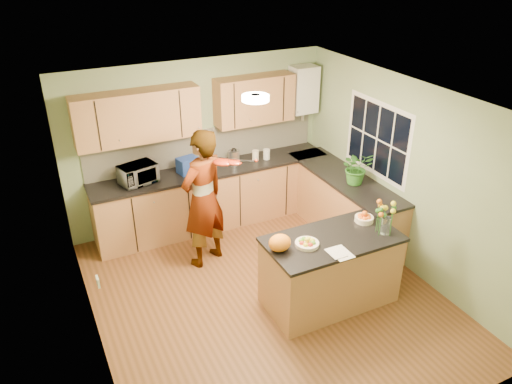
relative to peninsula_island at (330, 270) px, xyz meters
name	(u,v)px	position (x,y,z in m)	size (l,w,h in m)	color
floor	(266,296)	(-0.65, 0.41, -0.46)	(4.50, 4.50, 0.00)	brown
ceiling	(268,102)	(-0.65, 0.41, 2.04)	(4.00, 4.50, 0.02)	silver
wall_back	(198,143)	(-0.65, 2.66, 0.79)	(4.00, 0.02, 2.50)	gray
wall_front	(400,335)	(-0.65, -1.84, 0.79)	(4.00, 0.02, 2.50)	gray
wall_left	(86,252)	(-2.65, 0.41, 0.79)	(0.02, 4.50, 2.50)	gray
wall_right	(404,176)	(1.35, 0.41, 0.79)	(0.02, 4.50, 2.50)	gray
back_counter	(214,196)	(-0.55, 2.36, 0.01)	(3.64, 0.62, 0.94)	#A87343
right_counter	(342,205)	(1.05, 1.26, 0.02)	(0.62, 2.24, 0.94)	#A87343
splashback	(205,145)	(-0.55, 2.64, 0.74)	(3.60, 0.02, 0.52)	beige
upper_cabinets	(189,109)	(-0.82, 2.49, 1.39)	(3.20, 0.34, 0.70)	#A87343
boiler	(303,90)	(1.05, 2.50, 1.44)	(0.40, 0.30, 0.86)	white
window_right	(377,139)	(1.34, 1.01, 1.09)	(0.01, 1.30, 1.05)	white
light_switch	(98,282)	(-2.63, -0.19, 0.84)	(0.02, 0.09, 0.09)	white
ceiling_lamp	(255,98)	(-0.65, 0.71, 2.01)	(0.30, 0.30, 0.07)	#FFEABF
peninsula_island	(330,270)	(0.00, 0.00, 0.00)	(1.59, 0.81, 0.91)	#A87343
fruit_dish	(307,242)	(-0.35, 0.00, 0.49)	(0.27, 0.27, 0.09)	#FBE9C9
orange_bowl	(364,217)	(0.55, 0.15, 0.51)	(0.23, 0.23, 0.13)	#FBE9C9
flower_vase	(388,210)	(0.60, -0.18, 0.76)	(0.25, 0.25, 0.47)	silver
orange_bag	(280,243)	(-0.67, 0.05, 0.55)	(0.26, 0.22, 0.19)	orange
papers	(341,253)	(-0.10, -0.30, 0.46)	(0.20, 0.28, 0.01)	white
violinist	(203,199)	(-1.04, 1.47, 0.50)	(0.70, 0.46, 1.91)	#E3A18B
violin	(223,162)	(-0.84, 1.25, 1.08)	(0.57, 0.23, 0.11)	#581605
microwave	(138,174)	(-1.66, 2.35, 0.62)	(0.49, 0.33, 0.27)	white
blue_box	(188,165)	(-0.93, 2.38, 0.60)	(0.29, 0.21, 0.23)	#213E97
kettle	(234,157)	(-0.21, 2.34, 0.61)	(0.16, 0.16, 0.31)	#B8B9BD
jar_cream	(255,155)	(0.15, 2.36, 0.56)	(0.10, 0.10, 0.16)	#FBE9C9
jar_white	(267,154)	(0.32, 2.31, 0.56)	(0.10, 0.10, 0.16)	white
potted_plant	(357,167)	(1.05, 1.01, 0.72)	(0.43, 0.37, 0.48)	#327627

